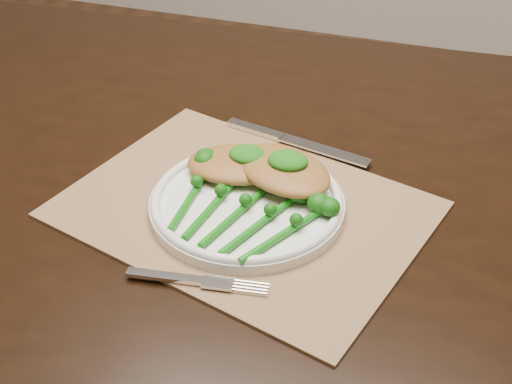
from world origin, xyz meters
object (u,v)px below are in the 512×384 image
(placemat, at_px, (244,209))
(broccolini_bundle, at_px, (236,215))
(dinner_plate, at_px, (247,202))
(chicken_fillet_left, at_px, (237,164))
(dining_table, at_px, (255,344))

(placemat, xyz_separation_m, broccolini_bundle, (0.00, -0.04, 0.02))
(dinner_plate, distance_m, broccolini_bundle, 0.04)
(chicken_fillet_left, bearing_deg, placemat, -74.58)
(dining_table, relative_size, placemat, 3.75)
(dining_table, height_order, dinner_plate, dinner_plate)
(chicken_fillet_left, distance_m, broccolini_bundle, 0.10)
(dinner_plate, bearing_deg, placemat, 163.15)
(dinner_plate, xyz_separation_m, broccolini_bundle, (-0.00, -0.04, 0.01))
(placemat, distance_m, broccolini_bundle, 0.04)
(placemat, height_order, broccolini_bundle, broccolini_bundle)
(dining_table, xyz_separation_m, dinner_plate, (0.02, -0.11, 0.39))
(placemat, bearing_deg, broccolini_bundle, -69.63)
(dinner_plate, relative_size, chicken_fillet_left, 1.88)
(dining_table, distance_m, dinner_plate, 0.40)
(dining_table, xyz_separation_m, broccolini_bundle, (0.02, -0.15, 0.40))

